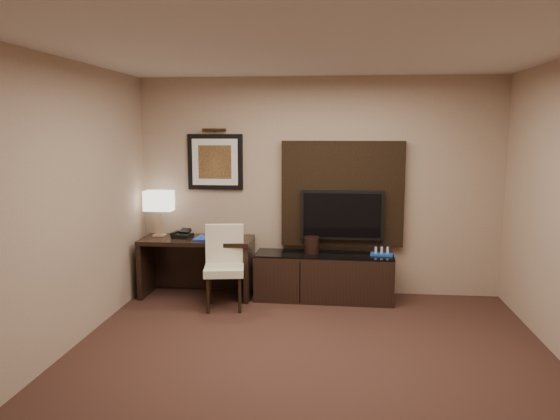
# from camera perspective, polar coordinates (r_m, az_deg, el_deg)

# --- Properties ---
(floor) EXTENTS (4.50, 5.00, 0.01)m
(floor) POSITION_cam_1_polar(r_m,az_deg,el_deg) (4.77, 2.74, -17.22)
(floor) COLOR #361D18
(floor) RESTS_ON ground
(ceiling) EXTENTS (4.50, 5.00, 0.01)m
(ceiling) POSITION_cam_1_polar(r_m,az_deg,el_deg) (4.34, 3.01, 16.93)
(ceiling) COLOR silver
(ceiling) RESTS_ON wall_back
(wall_back) EXTENTS (4.50, 0.01, 2.70)m
(wall_back) POSITION_cam_1_polar(r_m,az_deg,el_deg) (6.83, 4.02, 2.46)
(wall_back) COLOR tan
(wall_back) RESTS_ON floor
(wall_front) EXTENTS (4.50, 0.01, 2.70)m
(wall_front) POSITION_cam_1_polar(r_m,az_deg,el_deg) (1.94, -1.29, -12.95)
(wall_front) COLOR tan
(wall_front) RESTS_ON floor
(wall_left) EXTENTS (0.01, 5.00, 2.70)m
(wall_left) POSITION_cam_1_polar(r_m,az_deg,el_deg) (5.01, -23.80, -0.41)
(wall_left) COLOR tan
(wall_left) RESTS_ON floor
(desk) EXTENTS (1.38, 0.61, 0.73)m
(desk) POSITION_cam_1_polar(r_m,az_deg,el_deg) (6.87, -8.62, -5.92)
(desk) COLOR black
(desk) RESTS_ON floor
(credenza) EXTENTS (1.67, 0.51, 0.57)m
(credenza) POSITION_cam_1_polar(r_m,az_deg,el_deg) (6.68, 4.60, -6.98)
(credenza) COLOR black
(credenza) RESTS_ON floor
(tv_wall_panel) EXTENTS (1.50, 0.12, 1.30)m
(tv_wall_panel) POSITION_cam_1_polar(r_m,az_deg,el_deg) (6.78, 6.53, 1.70)
(tv_wall_panel) COLOR black
(tv_wall_panel) RESTS_ON wall_back
(tv) EXTENTS (1.00, 0.08, 0.60)m
(tv) POSITION_cam_1_polar(r_m,az_deg,el_deg) (6.71, 6.50, -0.52)
(tv) COLOR black
(tv) RESTS_ON tv_wall_panel
(artwork) EXTENTS (0.70, 0.04, 0.70)m
(artwork) POSITION_cam_1_polar(r_m,az_deg,el_deg) (6.95, -6.78, 5.01)
(artwork) COLOR black
(artwork) RESTS_ON wall_back
(picture_light) EXTENTS (0.04, 0.04, 0.30)m
(picture_light) POSITION_cam_1_polar(r_m,az_deg,el_deg) (6.90, -6.90, 8.31)
(picture_light) COLOR #3E2A14
(picture_light) RESTS_ON wall_back
(desk_chair) EXTENTS (0.52, 0.58, 0.93)m
(desk_chair) POSITION_cam_1_polar(r_m,az_deg,el_deg) (6.34, -5.86, -6.17)
(desk_chair) COLOR beige
(desk_chair) RESTS_ON floor
(table_lamp) EXTENTS (0.38, 0.25, 0.58)m
(table_lamp) POSITION_cam_1_polar(r_m,az_deg,el_deg) (6.98, -12.51, -0.32)
(table_lamp) COLOR tan
(table_lamp) RESTS_ON desk
(desk_phone) EXTENTS (0.25, 0.24, 0.11)m
(desk_phone) POSITION_cam_1_polar(r_m,az_deg,el_deg) (6.85, -10.16, -2.40)
(desk_phone) COLOR black
(desk_phone) RESTS_ON desk
(blue_folder) EXTENTS (0.27, 0.34, 0.02)m
(blue_folder) POSITION_cam_1_polar(r_m,az_deg,el_deg) (6.73, -7.73, -2.93)
(blue_folder) COLOR #1A37AD
(blue_folder) RESTS_ON desk
(book) EXTENTS (0.15, 0.03, 0.20)m
(book) POSITION_cam_1_polar(r_m,az_deg,el_deg) (6.68, -7.52, -2.20)
(book) COLOR tan
(book) RESTS_ON desk
(water_bottle) EXTENTS (0.06, 0.06, 0.17)m
(water_bottle) POSITION_cam_1_polar(r_m,az_deg,el_deg) (6.70, -5.34, -2.27)
(water_bottle) COLOR silver
(water_bottle) RESTS_ON desk
(ice_bucket) EXTENTS (0.21, 0.21, 0.20)m
(ice_bucket) POSITION_cam_1_polar(r_m,az_deg,el_deg) (6.63, 3.34, -3.65)
(ice_bucket) COLOR black
(ice_bucket) RESTS_ON credenza
(minibar_tray) EXTENTS (0.28, 0.19, 0.09)m
(minibar_tray) POSITION_cam_1_polar(r_m,az_deg,el_deg) (6.63, 10.58, -4.26)
(minibar_tray) COLOR #1846A2
(minibar_tray) RESTS_ON credenza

